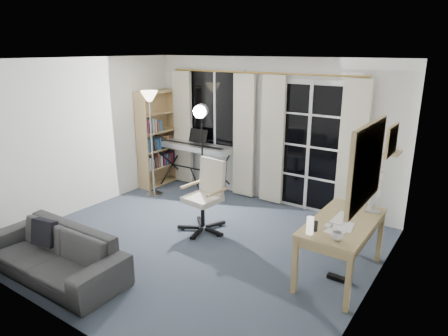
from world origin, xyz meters
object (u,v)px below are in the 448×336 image
at_px(bookshelf, 156,141).
at_px(mug, 337,235).
at_px(keyboard_piano, 195,148).
at_px(office_chair, 208,189).
at_px(sofa, 52,246).
at_px(torchiere_lamp, 150,112).
at_px(monitor, 375,191).
at_px(studio_light, 201,123).
at_px(desk, 343,228).

distance_m(bookshelf, mug, 4.45).
height_order(keyboard_piano, office_chair, keyboard_piano).
height_order(bookshelf, sofa, bookshelf).
relative_size(torchiere_lamp, monitor, 3.73).
height_order(studio_light, monitor, studio_light).
height_order(torchiere_lamp, office_chair, torchiere_lamp).
bearing_deg(torchiere_lamp, studio_light, 10.55).
bearing_deg(studio_light, sofa, -114.40).
xyz_separation_m(desk, sofa, (-2.73, -1.84, -0.24)).
bearing_deg(keyboard_piano, desk, -23.94).
relative_size(desk, monitor, 2.60).
xyz_separation_m(monitor, mug, (-0.10, -0.95, -0.20)).
bearing_deg(keyboard_piano, torchiere_lamp, -121.71).
xyz_separation_m(bookshelf, torchiere_lamp, (0.38, -0.49, 0.64)).
distance_m(torchiere_lamp, sofa, 2.95).
bearing_deg(studio_light, monitor, -32.48).
bearing_deg(sofa, torchiere_lamp, 108.27).
relative_size(mug, sofa, 0.06).
height_order(bookshelf, studio_light, bookshelf).
bearing_deg(sofa, bookshelf, 111.65).
relative_size(torchiere_lamp, sofa, 0.99).
xyz_separation_m(torchiere_lamp, desk, (3.62, -0.73, -0.88)).
distance_m(keyboard_piano, desk, 3.51).
xyz_separation_m(office_chair, sofa, (-0.72, -2.02, -0.24)).
height_order(keyboard_piano, desk, keyboard_piano).
relative_size(bookshelf, torchiere_lamp, 0.97).
xyz_separation_m(keyboard_piano, monitor, (3.41, -0.95, 0.16)).
distance_m(keyboard_piano, sofa, 3.31).
height_order(studio_light, desk, studio_light).
relative_size(keyboard_piano, studio_light, 0.84).
xyz_separation_m(torchiere_lamp, keyboard_piano, (0.41, 0.67, -0.70)).
xyz_separation_m(bookshelf, studio_light, (1.32, -0.32, 0.53)).
bearing_deg(torchiere_lamp, monitor, -4.24).
bearing_deg(mug, office_chair, 162.09).
bearing_deg(keyboard_piano, studio_light, -43.01).
bearing_deg(monitor, desk, -113.44).
height_order(bookshelf, mug, bookshelf).
bearing_deg(bookshelf, mug, -22.10).
distance_m(studio_light, office_chair, 1.26).
distance_m(bookshelf, sofa, 3.36).
distance_m(office_chair, desk, 2.01).
distance_m(keyboard_piano, studio_light, 0.94).
xyz_separation_m(desk, monitor, (0.20, 0.45, 0.35)).
height_order(keyboard_piano, sofa, keyboard_piano).
distance_m(desk, monitor, 0.60).
relative_size(desk, sofa, 0.69).
relative_size(keyboard_piano, mug, 12.74).
xyz_separation_m(bookshelf, keyboard_piano, (0.79, 0.18, -0.06)).
relative_size(torchiere_lamp, keyboard_piano, 1.28).
relative_size(keyboard_piano, monitor, 2.90).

